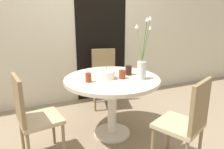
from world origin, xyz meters
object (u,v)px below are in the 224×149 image
at_px(chair_far_back, 104,74).
at_px(side_plate, 87,77).
at_px(chair_near_front, 32,114).
at_px(drink_glass_1, 88,78).
at_px(birthday_cake, 106,75).
at_px(drink_glass_2, 129,70).
at_px(chair_right_flank, 187,120).
at_px(flower_vase, 142,63).
at_px(drink_glass_0, 122,74).

relative_size(chair_far_back, side_plate, 4.43).
xyz_separation_m(chair_near_front, drink_glass_1, (0.62, 0.09, 0.27)).
relative_size(chair_near_front, birthday_cake, 4.78).
bearing_deg(drink_glass_2, birthday_cake, -174.36).
bearing_deg(drink_glass_2, side_plate, 168.92).
relative_size(chair_near_front, chair_right_flank, 1.00).
height_order(flower_vase, side_plate, flower_vase).
relative_size(chair_near_front, drink_glass_1, 9.04).
bearing_deg(chair_right_flank, birthday_cake, -86.33).
distance_m(birthday_cake, flower_vase, 0.43).
bearing_deg(chair_near_front, chair_far_back, -57.13).
relative_size(chair_far_back, drink_glass_1, 9.04).
height_order(chair_far_back, chair_near_front, same).
relative_size(chair_far_back, birthday_cake, 4.78).
xyz_separation_m(drink_glass_0, drink_glass_1, (-0.40, 0.03, 0.00)).
bearing_deg(drink_glass_1, drink_glass_2, 8.17).
distance_m(chair_near_front, drink_glass_1, 0.69).
xyz_separation_m(side_plate, drink_glass_2, (0.50, -0.10, 0.05)).
height_order(chair_near_front, flower_vase, flower_vase).
relative_size(chair_near_front, flower_vase, 1.30).
bearing_deg(drink_glass_0, side_plate, 149.75).
relative_size(birthday_cake, drink_glass_2, 1.63).
bearing_deg(drink_glass_1, chair_right_flank, -49.39).
bearing_deg(side_plate, chair_near_front, -158.15).
bearing_deg(drink_glass_1, chair_near_front, -171.81).
distance_m(birthday_cake, drink_glass_2, 0.31).
height_order(birthday_cake, drink_glass_0, birthday_cake).
bearing_deg(drink_glass_1, chair_far_back, 59.21).
bearing_deg(drink_glass_0, chair_right_flank, -69.13).
distance_m(side_plate, drink_glass_2, 0.51).
relative_size(chair_right_flank, birthday_cake, 4.78).
bearing_deg(birthday_cake, side_plate, 146.54).
height_order(chair_far_back, chair_right_flank, same).
distance_m(chair_right_flank, flower_vase, 0.80).
bearing_deg(chair_far_back, drink_glass_2, -75.41).
distance_m(chair_far_back, chair_right_flank, 1.76).
bearing_deg(chair_far_back, chair_right_flank, -69.65).
height_order(chair_right_flank, side_plate, chair_right_flank).
bearing_deg(chair_right_flank, flower_vase, -106.90).
height_order(chair_near_front, drink_glass_0, chair_near_front).
distance_m(chair_far_back, birthday_cake, 0.99).
bearing_deg(drink_glass_2, chair_right_flank, -80.18).
bearing_deg(chair_near_front, side_plate, -76.33).
bearing_deg(drink_glass_2, drink_glass_0, -141.78).
bearing_deg(drink_glass_1, flower_vase, -12.16).
xyz_separation_m(chair_right_flank, side_plate, (-0.66, 0.98, 0.23)).
distance_m(side_plate, drink_glass_0, 0.42).
bearing_deg(drink_glass_2, chair_near_front, -171.82).
xyz_separation_m(flower_vase, drink_glass_2, (-0.06, 0.21, -0.13)).
bearing_deg(flower_vase, birthday_cake, 154.39).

